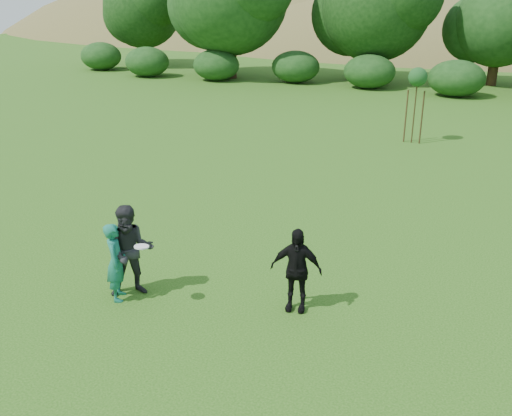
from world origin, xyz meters
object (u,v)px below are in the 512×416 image
(player_grey, at_px, (131,251))
(player_black, at_px, (296,270))
(sapling, at_px, (418,79))
(player_teal, at_px, (116,262))

(player_grey, height_order, player_black, player_grey)
(player_black, bearing_deg, player_grey, -176.78)
(player_grey, xyz_separation_m, player_black, (3.03, 0.80, -0.11))
(sapling, bearing_deg, player_grey, -100.55)
(player_grey, distance_m, sapling, 14.49)
(player_grey, bearing_deg, player_black, -22.43)
(sapling, bearing_deg, player_black, -88.32)
(player_grey, bearing_deg, sapling, 42.27)
(player_teal, distance_m, player_black, 3.36)
(player_teal, distance_m, player_grey, 0.33)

